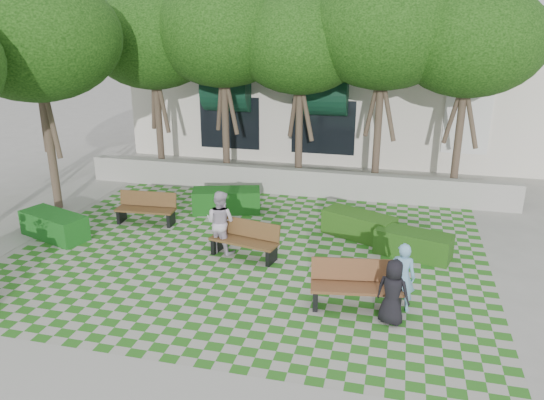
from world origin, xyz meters
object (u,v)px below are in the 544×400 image
(person_white, at_px, (220,222))
(hedge_midleft, at_px, (227,201))
(hedge_east, at_px, (413,244))
(hedge_west, at_px, (54,225))
(hedge_midright, at_px, (359,225))
(person_blue, at_px, (402,277))
(person_dark, at_px, (393,292))
(bench_mid, at_px, (245,240))
(bench_west, at_px, (146,209))
(bench_east, at_px, (356,286))

(person_white, bearing_deg, hedge_midleft, -61.53)
(hedge_east, xyz_separation_m, hedge_west, (-9.74, -1.14, 0.02))
(hedge_midright, height_order, hedge_west, hedge_west)
(hedge_midleft, distance_m, person_blue, 7.25)
(hedge_midright, xyz_separation_m, person_dark, (1.04, -4.29, 0.34))
(bench_mid, distance_m, hedge_midleft, 3.40)
(hedge_midright, xyz_separation_m, hedge_west, (-8.26, -2.08, 0.01))
(hedge_midright, bearing_deg, bench_west, -175.96)
(hedge_midleft, bearing_deg, hedge_west, -142.08)
(bench_east, height_order, bench_west, bench_east)
(bench_mid, distance_m, person_blue, 4.30)
(bench_east, bearing_deg, person_dark, -41.11)
(person_blue, relative_size, person_dark, 1.10)
(person_dark, height_order, person_white, person_white)
(bench_east, height_order, hedge_east, bench_east)
(bench_east, relative_size, person_blue, 1.31)
(hedge_west, distance_m, person_white, 4.86)
(bench_mid, distance_m, hedge_midright, 3.38)
(bench_east, xyz_separation_m, bench_west, (-6.54, 3.37, -0.04))
(hedge_midleft, relative_size, person_dark, 1.52)
(person_dark, bearing_deg, hedge_midleft, -28.27)
(hedge_east, relative_size, hedge_west, 0.94)
(person_blue, bearing_deg, bench_west, -18.39)
(bench_east, height_order, hedge_midleft, bench_east)
(hedge_midleft, distance_m, person_white, 3.07)
(person_blue, bearing_deg, hedge_east, -90.33)
(hedge_east, relative_size, hedge_midleft, 0.91)
(bench_mid, bearing_deg, person_blue, -11.76)
(bench_east, bearing_deg, hedge_midleft, 124.10)
(bench_west, xyz_separation_m, person_white, (2.83, -1.43, 0.39))
(person_dark, xyz_separation_m, person_white, (-4.46, 2.42, 0.15))
(bench_west, bearing_deg, person_blue, -27.15)
(bench_east, bearing_deg, person_blue, -3.19)
(bench_east, height_order, bench_mid, bench_east)
(bench_mid, relative_size, hedge_west, 0.92)
(hedge_east, xyz_separation_m, person_white, (-4.90, -0.94, 0.51))
(hedge_west, xyz_separation_m, person_dark, (9.30, -2.21, 0.34))
(hedge_west, bearing_deg, bench_mid, 0.86)
(bench_east, bearing_deg, person_white, 143.46)
(bench_east, distance_m, hedge_east, 3.12)
(hedge_midright, bearing_deg, bench_mid, -143.81)
(person_dark, bearing_deg, bench_east, -15.22)
(hedge_west, bearing_deg, hedge_midleft, 37.92)
(hedge_midright, distance_m, person_white, 3.93)
(hedge_midleft, xyz_separation_m, person_blue, (5.45, -4.77, 0.39))
(bench_mid, height_order, bench_west, bench_mid)
(hedge_west, bearing_deg, person_white, 2.47)
(bench_west, xyz_separation_m, hedge_midleft, (2.01, 1.49, -0.08))
(hedge_east, distance_m, person_blue, 2.83)
(bench_west, relative_size, hedge_east, 0.94)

